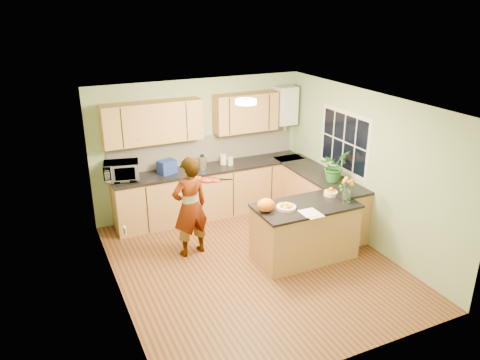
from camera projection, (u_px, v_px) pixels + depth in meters
name	position (u px, v px, depth m)	size (l,w,h in m)	color
floor	(254.00, 264.00, 7.18)	(4.50, 4.50, 0.00)	#542918
ceiling	(256.00, 103.00, 6.27)	(4.00, 4.50, 0.02)	silver
wall_back	(200.00, 147.00, 8.63)	(4.00, 0.02, 2.50)	#94AA79
wall_front	(352.00, 264.00, 4.83)	(4.00, 0.02, 2.50)	#94AA79
wall_left	(114.00, 214.00, 5.94)	(0.02, 4.50, 2.50)	#94AA79
wall_right	(366.00, 169.00, 7.51)	(0.02, 4.50, 2.50)	#94AA79
back_counter	(212.00, 191.00, 8.70)	(3.64, 0.62, 0.94)	#AF7446
right_counter	(317.00, 197.00, 8.40)	(0.62, 2.24, 0.94)	#AF7446
splashback	(205.00, 149.00, 8.67)	(3.60, 0.02, 0.52)	white
upper_cabinets	(193.00, 118.00, 8.20)	(3.20, 0.34, 0.70)	#AF7446
boiler	(285.00, 106.00, 8.93)	(0.40, 0.30, 0.86)	silver
window_right	(344.00, 141.00, 7.91)	(0.01, 1.30, 1.05)	silver
light_switch	(125.00, 230.00, 5.42)	(0.02, 0.09, 0.09)	silver
ceiling_lamp	(246.00, 102.00, 6.54)	(0.30, 0.30, 0.07)	#FFEABF
peninsula_island	(305.00, 231.00, 7.22)	(1.57, 0.81, 0.90)	#AF7446
fruit_dish	(286.00, 206.00, 6.91)	(0.29, 0.29, 0.10)	#FAE9C8
orange_bowl	(331.00, 192.00, 7.38)	(0.22, 0.22, 0.13)	#FAE9C8
flower_vase	(348.00, 184.00, 7.04)	(0.25, 0.25, 0.45)	silver
orange_bag	(266.00, 205.00, 6.80)	(0.27, 0.23, 0.20)	orange
papers	(312.00, 213.00, 6.77)	(0.25, 0.34, 0.01)	white
violinist	(190.00, 207.00, 7.21)	(0.59, 0.39, 1.62)	tan
violin	(206.00, 180.00, 6.92)	(0.53, 0.21, 0.11)	#4F1204
microwave	(121.00, 171.00, 7.87)	(0.57, 0.39, 0.32)	silver
blue_box	(167.00, 167.00, 8.18)	(0.30, 0.22, 0.24)	navy
kettle	(202.00, 162.00, 8.39)	(0.17, 0.17, 0.32)	silver
jar_cream	(223.00, 159.00, 8.64)	(0.12, 0.12, 0.18)	#FAE9C8
jar_white	(230.00, 161.00, 8.59)	(0.10, 0.10, 0.15)	silver
potted_plant	(334.00, 166.00, 7.79)	(0.47, 0.40, 0.52)	#286923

